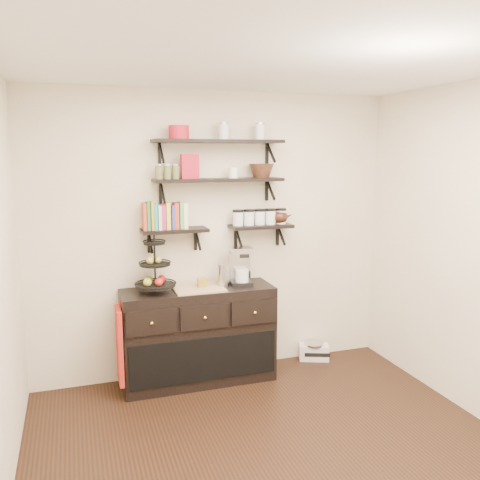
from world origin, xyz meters
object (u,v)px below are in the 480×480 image
object	(u,v)px
sideboard	(199,335)
radio	(314,351)
fruit_stand	(155,272)
coffee_maker	(241,267)

from	to	relation	value
sideboard	radio	world-z (taller)	sideboard
fruit_stand	coffee_maker	distance (m)	0.81
sideboard	radio	size ratio (longest dim) A/B	4.17
fruit_stand	radio	distance (m)	1.92
sideboard	coffee_maker	bearing A→B (deg)	3.35
fruit_stand	coffee_maker	size ratio (longest dim) A/B	1.46
sideboard	coffee_maker	size ratio (longest dim) A/B	3.86
sideboard	coffee_maker	world-z (taller)	coffee_maker
sideboard	radio	bearing A→B (deg)	5.00
coffee_maker	radio	world-z (taller)	coffee_maker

